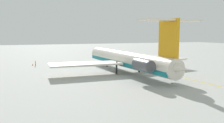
% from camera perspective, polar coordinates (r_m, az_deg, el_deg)
% --- Properties ---
extents(ground, '(336.17, 336.17, 0.00)m').
position_cam_1_polar(ground, '(72.88, 8.63, -1.52)').
color(ground, '#ADADA8').
extents(main_jetliner, '(46.26, 40.97, 13.47)m').
position_cam_1_polar(main_jetliner, '(61.99, 3.97, 0.50)').
color(main_jetliner, silver).
rests_on(main_jetliner, ground).
extents(ground_crew_near_nose, '(0.41, 0.29, 1.79)m').
position_cam_1_polar(ground_crew_near_nose, '(79.44, -18.29, -0.27)').
color(ground_crew_near_nose, black).
rests_on(ground_crew_near_nose, ground).
extents(ground_crew_near_tail, '(0.26, 0.38, 1.65)m').
position_cam_1_polar(ground_crew_near_tail, '(89.32, 8.56, 0.70)').
color(ground_crew_near_tail, black).
rests_on(ground_crew_near_tail, ground).
extents(safety_cone_nose, '(0.40, 0.40, 0.55)m').
position_cam_1_polar(safety_cone_nose, '(81.24, -18.91, -0.75)').
color(safety_cone_nose, '#EA590F').
rests_on(safety_cone_nose, ground).
extents(safety_cone_wingtip, '(0.40, 0.40, 0.55)m').
position_cam_1_polar(safety_cone_wingtip, '(79.76, -12.80, -0.69)').
color(safety_cone_wingtip, '#EA590F').
rests_on(safety_cone_wingtip, ground).
extents(taxiway_centreline, '(74.52, 5.53, 0.01)m').
position_cam_1_polar(taxiway_centreline, '(67.80, 10.36, -2.18)').
color(taxiway_centreline, gold).
rests_on(taxiway_centreline, ground).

